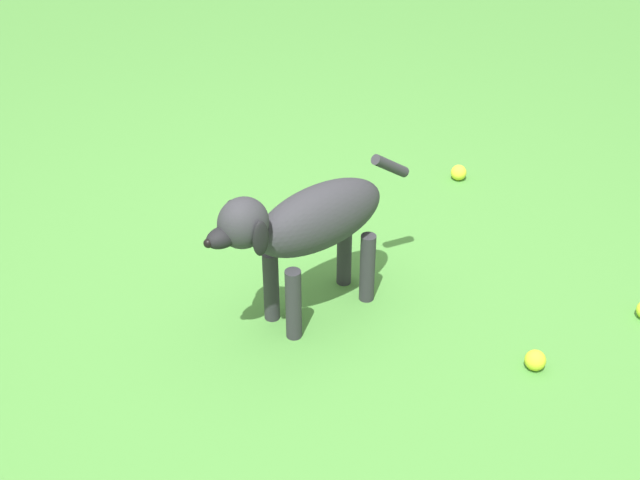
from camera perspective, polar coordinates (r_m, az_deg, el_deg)
name	(u,v)px	position (r m, az deg, el deg)	size (l,w,h in m)	color
ground	(287,323)	(2.80, -2.27, -5.65)	(14.00, 14.00, 0.00)	#478438
dog	(308,224)	(2.63, -0.79, 1.06)	(0.79, 0.26, 0.54)	#2D2D33
tennis_ball_0	(535,360)	(2.70, 14.32, -7.86)	(0.07, 0.07, 0.07)	#C3D72A
tennis_ball_2	(459,173)	(3.61, 9.34, 4.52)	(0.07, 0.07, 0.07)	yellow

